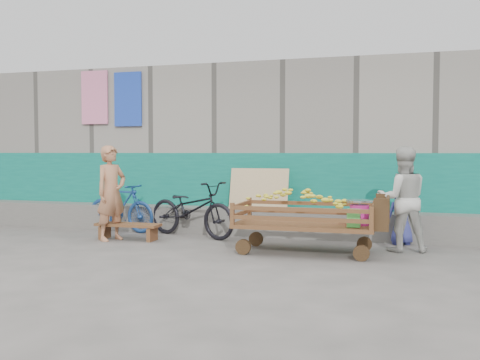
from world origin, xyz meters
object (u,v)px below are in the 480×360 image
(banana_cart, at_px, (302,210))
(vendor_man, at_px, (111,193))
(bicycle_blue, at_px, (120,207))
(woman, at_px, (402,199))
(child, at_px, (402,215))
(bicycle_dark, at_px, (192,209))
(bench, at_px, (128,228))

(banana_cart, distance_m, vendor_man, 3.14)
(bicycle_blue, bearing_deg, woman, -84.28)
(woman, height_order, bicycle_blue, woman)
(child, relative_size, bicycle_dark, 0.52)
(bench, bearing_deg, bicycle_dark, 33.36)
(vendor_man, distance_m, woman, 4.48)
(child, height_order, bicycle_dark, bicycle_dark)
(bicycle_blue, bearing_deg, bench, -131.40)
(child, xyz_separation_m, bicycle_dark, (-3.36, -0.20, 0.01))
(bench, height_order, woman, woman)
(banana_cart, relative_size, bench, 1.97)
(bench, relative_size, woman, 0.71)
(bench, relative_size, bicycle_dark, 0.60)
(banana_cart, xyz_separation_m, bicycle_blue, (-3.46, 1.10, -0.16))
(banana_cart, relative_size, woman, 1.40)
(woman, distance_m, child, 0.64)
(banana_cart, xyz_separation_m, child, (1.34, 1.10, -0.15))
(bicycle_dark, bearing_deg, child, -66.89)
(bench, relative_size, vendor_man, 0.70)
(banana_cart, xyz_separation_m, woman, (1.34, 0.53, 0.14))
(child, distance_m, bicycle_dark, 3.37)
(bench, height_order, bicycle_blue, bicycle_blue)
(banana_cart, height_order, bicycle_blue, banana_cart)
(bicycle_blue, bearing_deg, bicycle_dark, -85.37)
(vendor_man, xyz_separation_m, child, (4.47, 0.88, -0.30))
(banana_cart, height_order, child, child)
(bench, distance_m, woman, 4.27)
(bicycle_blue, bearing_deg, banana_cart, -95.17)
(banana_cart, distance_m, bicycle_dark, 2.21)
(woman, distance_m, bicycle_dark, 3.39)
(woman, bearing_deg, child, -102.36)
(banana_cart, bearing_deg, woman, 21.51)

